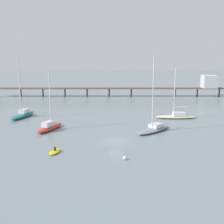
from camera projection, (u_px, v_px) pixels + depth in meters
ground_plane at (115, 141)px, 53.85m from camera, size 400.00×400.00×0.00m
pier at (164, 85)px, 106.78m from camera, size 80.79×5.94×7.56m
sailboat_teal at (23, 114)px, 73.45m from camera, size 5.02×9.97×14.27m
sailboat_red at (50, 126)px, 61.47m from camera, size 5.19×8.79×11.52m
sailboat_gray at (154, 128)px, 60.58m from camera, size 8.91×8.97×15.05m
sailboat_cream at (176, 116)px, 72.40m from camera, size 9.83×3.01×12.07m
dinghy_yellow at (55, 151)px, 47.75m from camera, size 2.21×3.43×1.14m
mooring_buoy_far at (125, 158)px, 44.57m from camera, size 0.60×0.60×0.60m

